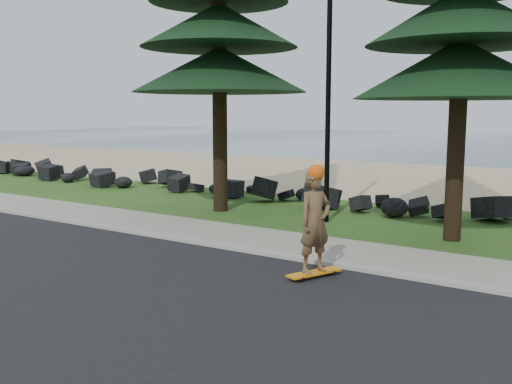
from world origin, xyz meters
The scene contains 8 objects.
ground centered at (0.00, 0.00, 0.00)m, with size 160.00×160.00×0.00m, color #295119.
road centered at (0.00, -4.50, 0.01)m, with size 160.00×7.00×0.02m, color black.
kerb centered at (0.00, -0.90, 0.05)m, with size 160.00×0.20×0.10m, color #A8A497.
sidewalk centered at (0.00, 0.20, 0.04)m, with size 160.00×2.00×0.08m, color gray.
beach_sand centered at (0.00, 14.50, 0.01)m, with size 160.00×15.00×0.01m, color tan.
seawall_boulders centered at (0.00, 5.60, 0.00)m, with size 60.00×2.40×1.10m, color black, non-canonical shape.
lamp_post centered at (0.00, 3.20, 4.13)m, with size 0.25×0.14×8.14m.
skateboarder centered at (2.29, -1.78, 1.03)m, with size 0.67×1.12×2.05m.
Camera 1 is at (6.99, -10.68, 2.98)m, focal length 40.00 mm.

